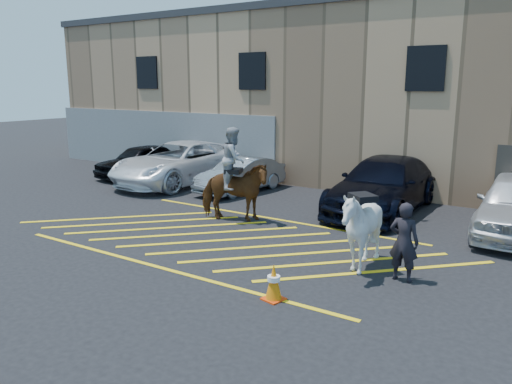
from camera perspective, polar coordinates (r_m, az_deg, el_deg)
The scene contains 11 objects.
ground at distance 13.71m, azimuth -2.55°, elevation -5.17°, with size 90.00×90.00×0.00m, color black.
car_black_suv at distance 22.94m, azimuth -13.02°, elevation 3.51°, with size 1.70×4.23×1.44m, color black.
car_white_pickup at distance 21.05m, azimuth -8.68°, elevation 3.32°, with size 2.88×6.24×1.74m, color white.
car_silver_sedan at distance 19.23m, azimuth -1.76°, elevation 1.95°, with size 1.38×3.97×1.31m, color gray.
car_blue_suv at distance 16.81m, azimuth 14.36°, elevation 0.77°, with size 2.41×5.94×1.72m, color black.
handler at distance 10.98m, azimuth 16.55°, elevation -5.49°, with size 0.63×0.41×1.71m, color black.
warehouse at distance 23.86m, azimuth 14.65°, elevation 10.83°, with size 32.42×10.20×7.30m.
hatching_zone at distance 13.47m, azimuth -3.29°, elevation -5.47°, with size 12.60×5.12×0.01m.
mounted_bay at distance 15.05m, azimuth -2.54°, elevation 0.95°, with size 2.37×1.69×2.86m.
saddled_white at distance 11.36m, azimuth 11.95°, elevation -4.18°, with size 2.26×2.28×1.88m.
traffic_cone at distance 9.79m, azimuth 2.03°, elevation -10.24°, with size 0.46×0.46×0.73m.
Camera 1 is at (7.63, -10.61, 4.13)m, focal length 35.00 mm.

